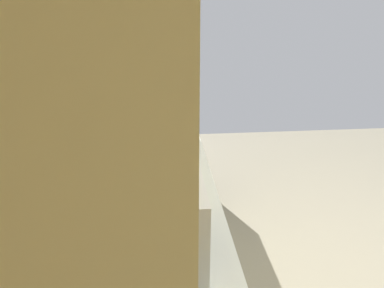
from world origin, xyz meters
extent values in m
cube|color=beige|center=(0.00, 1.63, 1.41)|extent=(4.32, 0.12, 2.83)
cube|color=white|center=(-0.40, 1.28, 0.90)|extent=(3.39, 0.62, 0.02)
cube|color=#332819|center=(-0.16, 0.98, 0.45)|extent=(0.01, 0.01, 0.82)
cube|color=#332819|center=(0.32, 0.98, 0.45)|extent=(0.01, 0.01, 0.82)
cube|color=#332819|center=(0.79, 0.98, 0.45)|extent=(0.01, 0.01, 0.82)
cube|color=black|center=(1.63, 1.25, 0.46)|extent=(0.69, 0.65, 0.91)
cube|color=black|center=(1.63, 0.92, 0.41)|extent=(0.54, 0.01, 0.50)
cube|color=black|center=(1.63, 1.25, 0.92)|extent=(0.66, 0.62, 0.02)
cube|color=black|center=(1.63, 1.55, 1.00)|extent=(0.66, 0.04, 0.18)
cylinder|color=#38383D|center=(1.48, 1.13, 0.94)|extent=(0.11, 0.11, 0.01)
cylinder|color=#38383D|center=(1.78, 1.13, 0.94)|extent=(0.11, 0.11, 0.01)
cylinder|color=#38383D|center=(1.48, 1.36, 0.94)|extent=(0.11, 0.11, 0.01)
cylinder|color=#38383D|center=(1.78, 1.36, 0.94)|extent=(0.11, 0.11, 0.01)
cube|color=white|center=(-0.44, 1.30, 1.08)|extent=(0.53, 0.38, 0.33)
cube|color=black|center=(-0.49, 1.10, 1.08)|extent=(0.33, 0.01, 0.23)
cube|color=#2D2D33|center=(-0.23, 1.10, 1.08)|extent=(0.10, 0.01, 0.23)
cylinder|color=#B7BABF|center=(0.75, 1.19, 0.98)|extent=(0.13, 0.13, 0.13)
cylinder|color=black|center=(0.75, 1.19, 1.05)|extent=(0.03, 0.03, 0.02)
cylinder|color=#B7BABF|center=(0.82, 1.19, 1.00)|extent=(0.08, 0.02, 0.05)
camera|label=1|loc=(-1.79, 1.27, 1.91)|focal=36.39mm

